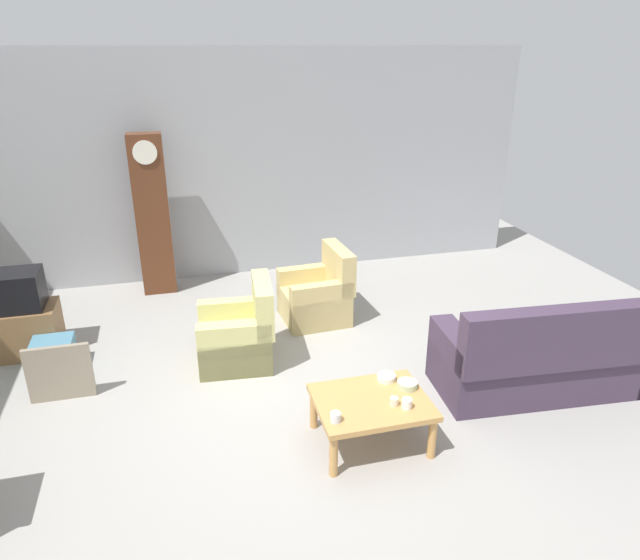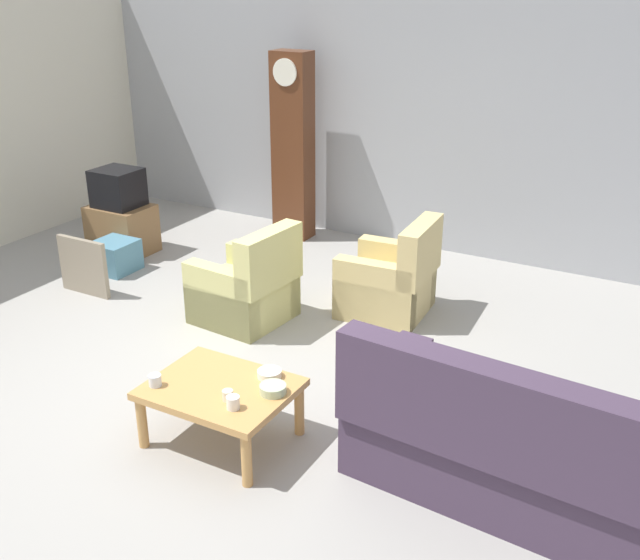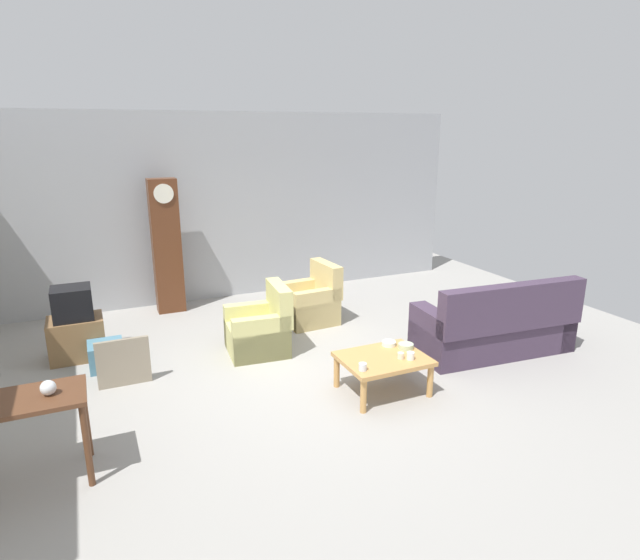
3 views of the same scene
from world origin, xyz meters
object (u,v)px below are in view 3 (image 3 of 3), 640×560
Objects in this scene: cup_white_porcelain at (410,356)px; framed_picture_leaning at (124,362)px; cup_cream_tall at (401,356)px; armchair_olive_far at (311,303)px; armchair_olive_near at (260,330)px; coffee_table_wood at (383,362)px; console_table_dark at (1,416)px; bowl_shallow_green at (406,346)px; couch_floral at (496,328)px; grandfather_clock at (167,246)px; glass_dome_cloche at (48,388)px; cup_blue_rimmed at (363,367)px; storage_box_blue at (106,355)px; tv_crt at (72,303)px; bowl_white_stacked at (389,343)px; tv_stand_cabinet at (77,338)px.

framed_picture_leaning is at bearing 151.83° from cup_white_porcelain.
armchair_olive_far is at bearing 89.77° from cup_cream_tall.
armchair_olive_near is 1.90m from coffee_table_wood.
coffee_table_wood is 0.74× the size of console_table_dark.
armchair_olive_far is 2.37m from bowl_shallow_green.
armchair_olive_near is at bearing 155.11° from couch_floral.
glass_dome_cloche is (-1.59, -4.10, -0.23)m from grandfather_clock.
framed_picture_leaning is at bearing 152.80° from coffee_table_wood.
framed_picture_leaning is 4.70× the size of glass_dome_cloche.
grandfather_clock is 25.06× the size of cup_white_porcelain.
couch_floral is at bearing 17.03° from cup_white_porcelain.
cup_white_porcelain is at bearing -36.06° from cup_cream_tall.
coffee_table_wood is 0.38m from bowl_shallow_green.
cup_blue_rimmed is at bearing -71.48° from grandfather_clock.
coffee_table_wood is (0.92, -1.66, 0.06)m from armchair_olive_near.
cup_cream_tall is at bearing -35.00° from storage_box_blue.
bowl_shallow_green reaches higher than storage_box_blue.
tv_crt reaches higher than cup_cream_tall.
cup_blue_rimmed reaches higher than storage_box_blue.
framed_picture_leaning is at bearing 56.95° from console_table_dark.
storage_box_blue is 3.68m from cup_cream_tall.
grandfather_clock is 13.03× the size of bowl_white_stacked.
cup_blue_rimmed is 0.48× the size of bowl_shallow_green.
grandfather_clock is (-3.69, 3.55, 0.74)m from couch_floral.
bowl_white_stacked is at bearing 48.57° from coffee_table_wood.
console_table_dark reaches higher than cup_white_porcelain.
cup_white_porcelain reaches higher than storage_box_blue.
armchair_olive_near is 3.11m from glass_dome_cloche.
coffee_table_wood is 5.76× the size of bowl_white_stacked.
console_table_dark is at bearing -176.97° from coffee_table_wood.
cup_cream_tall is at bearing -38.79° from coffee_table_wood.
framed_picture_leaning is at bearing -65.43° from tv_crt.
armchair_olive_near is 12.67× the size of cup_cream_tall.
tv_stand_cabinet is (-5.12, 2.12, -0.08)m from couch_floral.
glass_dome_cloche is (0.37, -0.02, 0.18)m from console_table_dark.
cup_white_porcelain is 0.62m from cup_blue_rimmed.
cup_white_porcelain is at bearing -35.03° from storage_box_blue.
tv_crt is 2.67× the size of bowl_shallow_green.
coffee_table_wood is at bearing 28.76° from cup_blue_rimmed.
cup_white_porcelain reaches higher than coffee_table_wood.
framed_picture_leaning reaches higher than cup_cream_tall.
glass_dome_cloche reaches higher than storage_box_blue.
cup_blue_rimmed reaches higher than bowl_white_stacked.
couch_floral is 5.10× the size of storage_box_blue.
armchair_olive_far reaches higher than console_table_dark.
grandfather_clock is 4.18m from bowl_white_stacked.
couch_floral is 3.60× the size of framed_picture_leaning.
coffee_table_wood is 0.32m from cup_white_porcelain.
tv_crt is (0.00, 0.00, 0.48)m from tv_stand_cabinet.
glass_dome_cloche reaches higher than armchair_olive_far.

